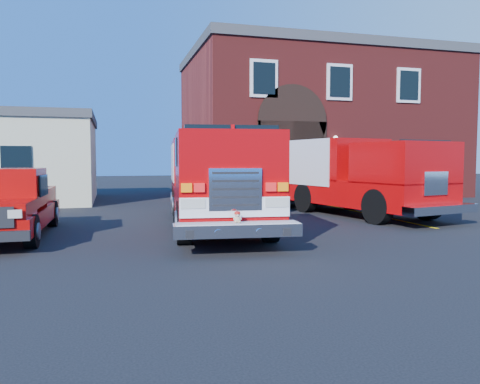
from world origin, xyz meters
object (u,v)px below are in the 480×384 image
object	(u,v)px
fire_station	(315,125)
pickup_truck	(7,205)
fire_engine	(214,178)
secondary_truck	(345,173)

from	to	relation	value
fire_station	pickup_truck	size ratio (longest dim) A/B	2.63
fire_engine	secondary_truck	distance (m)	6.10
secondary_truck	fire_station	bearing A→B (deg)	71.94
fire_station	secondary_truck	xyz separation A→B (m)	(-3.23, -9.91, -2.67)
fire_engine	pickup_truck	xyz separation A→B (m)	(-5.92, -0.73, -0.64)
fire_station	pickup_truck	world-z (taller)	fire_station
fire_station	secondary_truck	distance (m)	10.76
fire_station	fire_engine	bearing A→B (deg)	-126.82
fire_engine	fire_station	bearing A→B (deg)	53.18
fire_engine	secondary_truck	size ratio (longest dim) A/B	1.05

